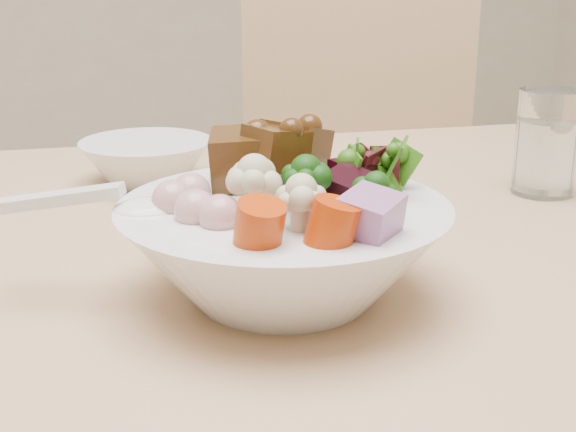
{
  "coord_description": "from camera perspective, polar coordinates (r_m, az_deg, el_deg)",
  "views": [
    {
      "loc": [
        -0.17,
        -0.66,
        0.97
      ],
      "look_at": [
        -0.0,
        -0.15,
        0.79
      ],
      "focal_mm": 50.0,
      "sensor_mm": 36.0,
      "label": 1
    }
  ],
  "objects": [
    {
      "name": "water_glass",
      "position": [
        0.88,
        17.87,
        4.71
      ],
      "size": [
        0.06,
        0.06,
        0.11
      ],
      "color": "white",
      "rests_on": "dining_table"
    },
    {
      "name": "food_bowl",
      "position": [
        0.59,
        -0.17,
        -1.96
      ],
      "size": [
        0.24,
        0.24,
        0.13
      ],
      "color": "white",
      "rests_on": "dining_table"
    },
    {
      "name": "dining_table",
      "position": [
        0.82,
        18.36,
        -5.56
      ],
      "size": [
        1.61,
        0.99,
        0.73
      ],
      "rotation": [
        0.0,
        0.0,
        -0.08
      ],
      "color": "tan",
      "rests_on": "ground"
    },
    {
      "name": "soup_spoon",
      "position": [
        0.58,
        -11.58,
        0.55
      ],
      "size": [
        0.15,
        0.08,
        0.03
      ],
      "rotation": [
        0.0,
        0.0,
        -0.39
      ],
      "color": "white",
      "rests_on": "food_bowl"
    },
    {
      "name": "chair_far",
      "position": [
        1.45,
        5.35,
        0.49
      ],
      "size": [
        0.53,
        0.53,
        0.94
      ],
      "rotation": [
        0.0,
        0.0,
        -0.28
      ],
      "color": "tan",
      "rests_on": "ground"
    },
    {
      "name": "side_bowl",
      "position": [
        0.9,
        -10.02,
        3.78
      ],
      "size": [
        0.14,
        0.14,
        0.05
      ],
      "primitive_type": null,
      "color": "white",
      "rests_on": "dining_table"
    }
  ]
}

